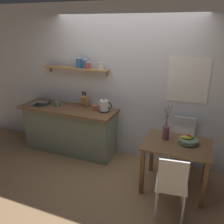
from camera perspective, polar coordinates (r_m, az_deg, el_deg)
name	(u,v)px	position (r m, az deg, el deg)	size (l,w,h in m)	color
ground_plane	(112,169)	(4.19, -0.03, -13.59)	(14.00, 14.00, 0.00)	#A87F56
back_wall	(137,85)	(4.14, 6.03, 6.44)	(6.80, 0.11, 2.70)	silver
kitchen_counter	(70,129)	(4.63, -10.08, -4.02)	(1.83, 0.63, 0.90)	gray
wall_shelf	(80,66)	(4.33, -7.58, 10.80)	(1.29, 0.20, 0.31)	tan
dining_table	(177,151)	(3.59, 15.26, -9.10)	(0.93, 0.71, 0.75)	brown
dining_chair_near	(172,184)	(3.12, 14.12, -16.32)	(0.43, 0.46, 0.90)	white
dining_chair_far	(182,143)	(4.07, 16.56, -7.12)	(0.40, 0.40, 0.93)	white
fruit_bowl	(188,140)	(3.56, 17.84, -6.47)	(0.27, 0.27, 0.13)	slate
twig_vase	(166,132)	(3.57, 12.81, -4.82)	(0.10, 0.09, 0.53)	brown
electric_kettle	(104,106)	(4.14, -1.88, 1.44)	(0.26, 0.18, 0.23)	black
knife_block	(85,101)	(4.42, -6.49, 2.76)	(0.11, 0.17, 0.30)	tan
coffee_mug_by_sink	(57,104)	(4.53, -12.99, 1.89)	(0.13, 0.09, 0.10)	slate
coffee_mug_spare	(94,108)	(4.22, -4.29, 1.00)	(0.13, 0.09, 0.10)	#C6664C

